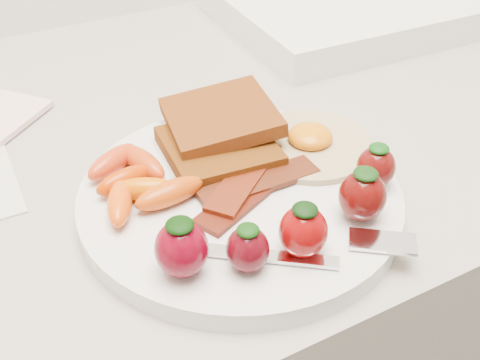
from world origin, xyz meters
name	(u,v)px	position (x,y,z in m)	size (l,w,h in m)	color
plate	(240,198)	(0.00, 1.55, 0.91)	(0.27, 0.27, 0.02)	white
toast_lower	(219,148)	(0.01, 1.60, 0.93)	(0.09, 0.09, 0.01)	#4B2908
toast_upper	(221,117)	(0.02, 1.63, 0.94)	(0.10, 0.10, 0.01)	#401F0A
fried_egg	(310,143)	(0.09, 1.57, 0.92)	(0.15, 0.15, 0.02)	beige
bacon_strips	(250,185)	(0.01, 1.55, 0.92)	(0.12, 0.10, 0.01)	black
baby_carrots	(137,181)	(-0.08, 1.59, 0.93)	(0.09, 0.11, 0.02)	#BA3500
strawberries	(294,217)	(0.01, 1.48, 0.94)	(0.22, 0.07, 0.05)	#630112
fork	(315,249)	(0.01, 1.46, 0.92)	(0.17, 0.10, 0.00)	silver
appliance	(350,6)	(0.33, 1.83, 0.92)	(0.34, 0.27, 0.04)	white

